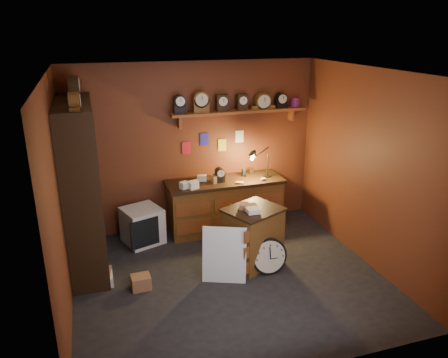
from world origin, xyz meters
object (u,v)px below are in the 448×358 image
Objects in this scene: workbench at (225,202)px; low_cabinet at (253,234)px; shelving_unit at (79,180)px; big_round_clock at (269,256)px.

workbench is 2.05× the size of low_cabinet.
shelving_unit is at bearing -167.38° from workbench.
shelving_unit reaches higher than workbench.
shelving_unit is 5.07× the size of big_round_clock.
big_round_clock is at bearing -84.57° from workbench.
workbench is (2.21, 0.49, -0.78)m from shelving_unit.
big_round_clock is at bearing -94.38° from low_cabinet.
big_round_clock is (0.11, -0.31, -0.20)m from low_cabinet.
low_cabinet is (2.24, -0.70, -0.80)m from shelving_unit.
workbench reaches higher than big_round_clock.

